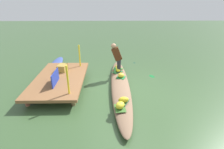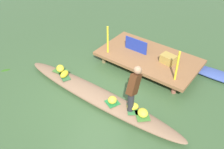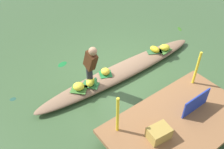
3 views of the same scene
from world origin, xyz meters
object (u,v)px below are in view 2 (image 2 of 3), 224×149
banana_bunch_2 (112,100)px  banana_bunch_4 (133,106)px  vendor_person (134,87)px  banana_bunch_1 (64,74)px  moored_boat (219,75)px  banana_bunch_0 (143,113)px  vendor_boat (98,96)px  water_bottle (132,102)px  banana_bunch_3 (60,68)px  produce_crate (168,59)px  market_banner (136,45)px

banana_bunch_2 → banana_bunch_4: banana_bunch_4 is taller
vendor_person → banana_bunch_1: bearing=-177.4°
moored_boat → banana_bunch_0: banana_bunch_0 is taller
banana_bunch_2 → banana_bunch_4: 0.57m
vendor_boat → banana_bunch_4: bearing=3.1°
moored_boat → vendor_boat: bearing=-131.0°
banana_bunch_0 → banana_bunch_1: size_ratio=0.89×
banana_bunch_2 → water_bottle: 0.51m
banana_bunch_4 → water_bottle: 0.15m
banana_bunch_1 → banana_bunch_2: banana_bunch_2 is taller
vendor_boat → banana_bunch_2: size_ratio=21.91×
banana_bunch_2 → banana_bunch_3: bearing=175.6°
vendor_person → produce_crate: bearing=93.5°
banana_bunch_0 → banana_bunch_4: banana_bunch_0 is taller
banana_bunch_1 → banana_bunch_3: banana_bunch_3 is taller
banana_bunch_3 → banana_bunch_0: bearing=-1.6°
banana_bunch_2 → banana_bunch_3: banana_bunch_3 is taller
banana_bunch_0 → produce_crate: produce_crate is taller
banana_bunch_0 → banana_bunch_3: 2.98m
vendor_person → market_banner: (-1.29, 2.17, -0.34)m
banana_bunch_0 → water_bottle: (-0.42, 0.15, 0.02)m
banana_bunch_2 → water_bottle: bearing=25.9°
banana_bunch_1 → market_banner: size_ratio=0.39×
banana_bunch_2 → vendor_boat: bearing=174.1°
water_bottle → moored_boat: bearing=64.5°
moored_boat → market_banner: market_banner is taller
moored_boat → market_banner: 2.74m
vendor_boat → banana_bunch_2: bearing=-5.8°
vendor_boat → banana_bunch_1: size_ratio=16.82×
banana_bunch_1 → vendor_person: (2.33, 0.10, 0.60)m
water_bottle → market_banner: size_ratio=0.31×
moored_boat → banana_bunch_2: 3.57m
banana_bunch_2 → moored_boat: bearing=59.4°
vendor_boat → moored_boat: bearing=51.9°
banana_bunch_0 → vendor_boat: bearing=-179.2°
vendor_boat → banana_bunch_3: bearing=176.2°
water_bottle → vendor_boat: bearing=-170.6°
banana_bunch_2 → banana_bunch_4: size_ratio=0.81×
banana_bunch_3 → moored_boat: bearing=36.6°
vendor_boat → vendor_person: bearing=4.7°
vendor_boat → moored_boat: vendor_boat is taller
moored_boat → market_banner: (-2.58, -0.75, 0.51)m
market_banner → banana_bunch_0: bearing=-53.8°
moored_boat → water_bottle: 3.16m
banana_bunch_2 → market_banner: market_banner is taller
vendor_boat → water_bottle: (1.01, 0.17, 0.24)m
produce_crate → water_bottle: bearing=-88.1°
banana_bunch_0 → water_bottle: 0.44m
banana_bunch_2 → market_banner: size_ratio=0.30×
banana_bunch_2 → vendor_person: (0.53, 0.14, 0.60)m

